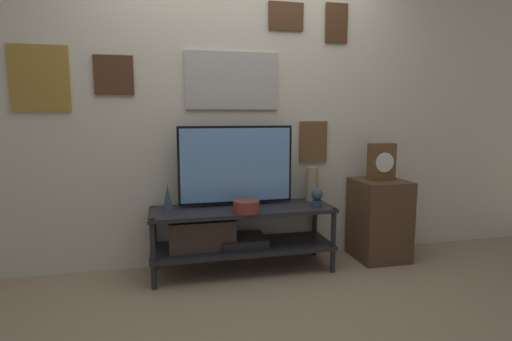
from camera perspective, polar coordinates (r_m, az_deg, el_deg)
name	(u,v)px	position (r m, az deg, el deg)	size (l,w,h in m)	color
ground_plane	(250,284)	(3.09, -0.87, -15.88)	(12.00, 12.00, 0.00)	#997F60
wall_back	(234,101)	(3.36, -3.11, 9.83)	(6.40, 0.08, 2.70)	beige
media_console	(228,232)	(3.20, -4.03, -8.76)	(1.44, 0.46, 0.52)	#232326
television	(236,165)	(3.20, -2.89, 0.79)	(0.92, 0.05, 0.64)	black
vase_slim_bronze	(168,198)	(3.13, -12.49, -3.79)	(0.08, 0.08, 0.20)	#2D4251
vase_wide_bowl	(247,206)	(3.02, -1.33, -5.15)	(0.20, 0.20, 0.09)	brown
vase_tall_ceramic	(312,184)	(3.45, 7.97, -1.88)	(0.11, 0.11, 0.29)	tan
decorative_bust	(317,197)	(3.22, 8.70, -3.74)	(0.09, 0.09, 0.14)	#2D4251
side_table	(379,219)	(3.65, 17.16, -6.68)	(0.42, 0.44, 0.69)	#513823
mantel_clock	(381,162)	(3.57, 17.49, 1.21)	(0.22, 0.11, 0.32)	brown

